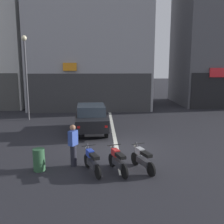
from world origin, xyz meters
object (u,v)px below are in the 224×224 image
object	(u,v)px
motorcycle_red_row_left_mid	(118,160)
person_by_motorcycles	(73,145)
car_black_crossing_near	(91,117)
motorcycle_silver_row_centre	(142,159)
trash_bin	(39,160)
motorcycle_blue_row_leftmost	(92,161)
street_lamp	(26,69)

from	to	relation	value
motorcycle_red_row_left_mid	person_by_motorcycles	xyz separation A→B (m)	(-1.68, 0.65, 0.40)
car_black_crossing_near	motorcycle_silver_row_centre	xyz separation A→B (m)	(2.12, -5.69, -0.43)
car_black_crossing_near	trash_bin	xyz separation A→B (m)	(-1.76, -5.52, -0.46)
motorcycle_silver_row_centre	car_black_crossing_near	bearing A→B (deg)	110.42
motorcycle_blue_row_leftmost	motorcycle_silver_row_centre	world-z (taller)	same
motorcycle_blue_row_leftmost	trash_bin	size ratio (longest dim) A/B	1.85
street_lamp	motorcycle_blue_row_leftmost	world-z (taller)	street_lamp
street_lamp	motorcycle_blue_row_leftmost	size ratio (longest dim) A/B	3.73
motorcycle_red_row_left_mid	trash_bin	world-z (taller)	motorcycle_red_row_left_mid
motorcycle_silver_row_centre	motorcycle_red_row_left_mid	bearing A→B (deg)	-173.04
motorcycle_silver_row_centre	person_by_motorcycles	size ratio (longest dim) A/B	0.94
car_black_crossing_near	motorcycle_silver_row_centre	world-z (taller)	car_black_crossing_near
motorcycle_silver_row_centre	street_lamp	bearing A→B (deg)	125.97
street_lamp	motorcycle_red_row_left_mid	distance (m)	11.47
motorcycle_blue_row_leftmost	motorcycle_red_row_left_mid	bearing A→B (deg)	0.86
car_black_crossing_near	motorcycle_blue_row_leftmost	xyz separation A→B (m)	(0.23, -5.82, -0.43)
motorcycle_red_row_left_mid	motorcycle_blue_row_leftmost	bearing A→B (deg)	-179.14
car_black_crossing_near	motorcycle_blue_row_leftmost	bearing A→B (deg)	-87.76
trash_bin	car_black_crossing_near	bearing A→B (deg)	72.29
motorcycle_blue_row_leftmost	motorcycle_red_row_left_mid	size ratio (longest dim) A/B	0.99
street_lamp	person_by_motorcycles	world-z (taller)	street_lamp
motorcycle_red_row_left_mid	person_by_motorcycles	distance (m)	1.85
motorcycle_blue_row_leftmost	person_by_motorcycles	world-z (taller)	person_by_motorcycles
person_by_motorcycles	car_black_crossing_near	bearing A→B (deg)	84.33
street_lamp	motorcycle_silver_row_centre	world-z (taller)	street_lamp
car_black_crossing_near	person_by_motorcycles	distance (m)	5.18
street_lamp	person_by_motorcycles	bearing A→B (deg)	-64.88
car_black_crossing_near	motorcycle_red_row_left_mid	size ratio (longest dim) A/B	2.64
motorcycle_blue_row_leftmost	motorcycle_silver_row_centre	distance (m)	1.89
street_lamp	motorcycle_silver_row_centre	xyz separation A→B (m)	(6.73, -9.27, -3.19)
car_black_crossing_near	motorcycle_red_row_left_mid	xyz separation A→B (m)	(1.17, -5.80, -0.43)
motorcycle_red_row_left_mid	person_by_motorcycles	size ratio (longest dim) A/B	0.95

